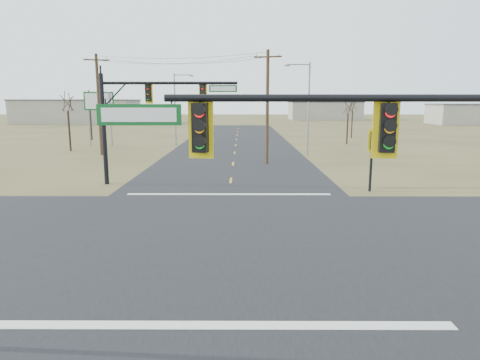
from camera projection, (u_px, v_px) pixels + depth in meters
name	position (u px, v px, depth m)	size (l,w,h in m)	color
ground	(223.00, 233.00, 17.89)	(320.00, 320.00, 0.00)	brown
road_ew	(223.00, 233.00, 17.89)	(160.00, 14.00, 0.02)	black
road_ns	(223.00, 233.00, 17.89)	(14.00, 160.00, 0.02)	black
stop_bar_near	(211.00, 325.00, 10.51)	(12.00, 0.40, 0.01)	silver
stop_bar_far	(229.00, 194.00, 25.26)	(12.00, 0.40, 0.01)	silver
mast_arm_near	(383.00, 147.00, 9.20)	(10.32, 0.49, 6.12)	black
mast_arm_far	(148.00, 105.00, 27.56)	(8.87, 0.56, 7.18)	black
pedestal_signal_ne	(373.00, 145.00, 25.58)	(0.59, 0.50, 3.83)	black
utility_pole_near	(267.00, 106.00, 36.89)	(2.35, 0.65, 9.73)	#49321F
utility_pole_far	(99.00, 104.00, 42.86)	(2.37, 0.87, 10.04)	#49321F
highway_sign	(99.00, 108.00, 51.31)	(3.47, 0.53, 6.54)	slate
streetlight_a	(307.00, 104.00, 42.51)	(2.55, 0.25, 9.17)	slate
streetlight_c	(177.00, 105.00, 52.71)	(2.46, 0.35, 8.77)	slate
bare_tree_a	(67.00, 101.00, 46.36)	(3.37, 3.37, 6.87)	black
bare_tree_b	(89.00, 97.00, 59.72)	(3.60, 3.60, 7.51)	black
bare_tree_c	(348.00, 106.00, 54.01)	(2.79, 2.79, 6.10)	black
bare_tree_d	(353.00, 104.00, 62.66)	(2.96, 2.96, 6.21)	black
warehouse_left	(78.00, 112.00, 106.05)	(28.00, 14.00, 5.50)	#9E9A8C
warehouse_mid	(324.00, 111.00, 125.48)	(20.00, 12.00, 5.00)	#9E9A8C
warehouse_right	(471.00, 115.00, 100.82)	(18.00, 10.00, 4.50)	#9E9A8C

